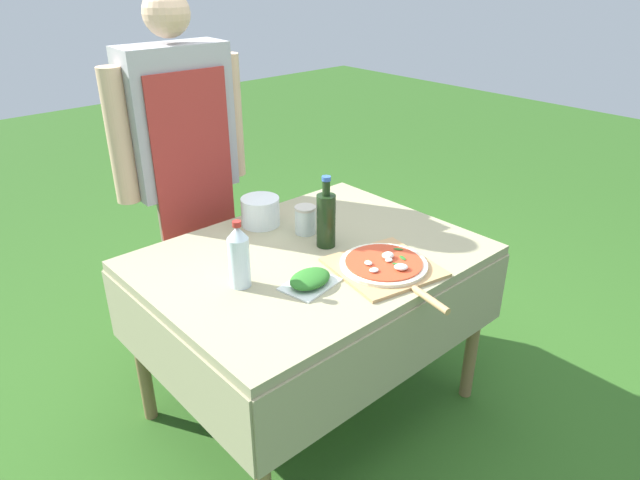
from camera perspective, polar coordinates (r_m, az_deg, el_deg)
The scene contains 9 objects.
ground_plane at distance 2.52m, azimuth -0.80°, elevation -16.10°, with size 12.00×12.00×0.00m, color #2D5B1E.
prep_table at distance 2.14m, azimuth -0.91°, elevation -3.52°, with size 1.21×0.93×0.72m.
person_cook at distance 2.51m, azimuth -13.59°, elevation 8.17°, with size 0.60×0.21×1.60m.
pizza_on_peel at distance 2.00m, azimuth 6.53°, elevation -2.61°, with size 0.39×0.52×0.06m.
oil_bottle at distance 2.11m, azimuth 0.61°, elevation 2.13°, with size 0.07×0.07×0.28m.
water_bottle at distance 1.86m, azimuth -8.11°, elevation -1.60°, with size 0.07×0.07×0.23m.
herb_container at distance 1.89m, azimuth -1.00°, elevation -3.99°, with size 0.21×0.17×0.04m.
mixing_tub at distance 2.31m, azimuth -5.97°, elevation 2.86°, with size 0.16×0.16×0.11m, color silver.
sauce_jar at distance 2.24m, azimuth -1.48°, elevation 1.88°, with size 0.08×0.08×0.11m.
Camera 1 is at (-1.22, -1.40, 1.70)m, focal length 32.00 mm.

